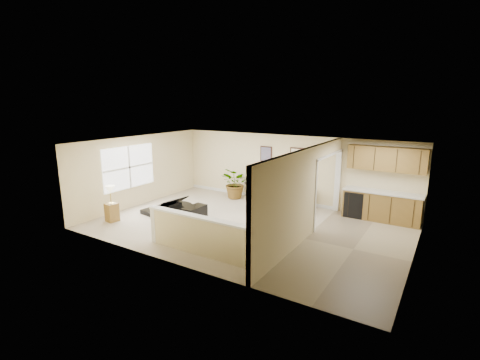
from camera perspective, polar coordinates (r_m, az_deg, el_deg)
The scene contains 20 objects.
floor at distance 10.56m, azimuth 1.19°, elevation -7.62°, with size 9.00×9.00×0.00m, color tan.
back_wall at distance 12.80m, azimuth 8.09°, elevation 1.73°, with size 9.00×0.04×2.50m, color beige.
front_wall at distance 7.85m, azimuth -10.05°, elevation -5.45°, with size 9.00×0.04×2.50m, color beige.
left_wall at distance 13.01m, azimuth -16.09°, elevation 1.53°, with size 0.04×6.00×2.50m, color beige.
right_wall at distance 8.87m, azimuth 27.18°, elevation -4.57°, with size 0.04×6.00×2.50m, color beige.
ceiling at distance 9.96m, azimuth 1.26°, elevation 5.98°, with size 9.00×6.00×0.04m, color silver.
kitchen_vinyl at distance 9.47m, azimuth 18.13°, elevation -10.74°, with size 2.70×6.00×0.01m, color gray.
interior_partition at distance 9.67m, azimuth 11.23°, elevation -2.21°, with size 0.18×5.99×2.50m.
pony_half_wall at distance 8.56m, azimuth -6.33°, elevation -8.98°, with size 3.42×0.22×1.00m.
left_window at distance 12.64m, azimuth -17.77°, elevation 2.02°, with size 0.05×2.15×1.45m, color white.
wall_art_left at distance 13.10m, azimuth 4.29°, elevation 4.29°, with size 0.48×0.04×0.58m.
wall_mirror at distance 12.57m, azimuth 9.37°, elevation 4.02°, with size 0.55×0.04×0.55m.
kitchen_cabinets at distance 11.74m, azimuth 21.86°, elevation -2.00°, with size 2.36×0.65×2.33m.
piano at distance 11.91m, azimuth -11.76°, elevation -2.79°, with size 1.73×1.77×1.29m.
piano_bench at distance 10.86m, azimuth -7.46°, elevation -5.65°, with size 0.40×0.79×0.53m, color black.
loveseat at distance 12.66m, azimuth 8.28°, elevation -2.65°, with size 1.84×1.38×0.89m.
accent_table at distance 12.96m, azimuth 1.84°, elevation -1.54°, with size 0.51×0.51×0.74m.
palm_plant at distance 13.35m, azimuth -0.67°, elevation -0.59°, with size 1.35×1.27×1.20m.
small_plant at distance 11.83m, azimuth 10.60°, elevation -4.35°, with size 0.41×0.41×0.56m.
lamp_stand at distance 11.57m, azimuth -20.35°, elevation -4.07°, with size 0.38×0.38×1.14m.
Camera 1 is at (5.03, -8.52, 3.69)m, focal length 26.00 mm.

